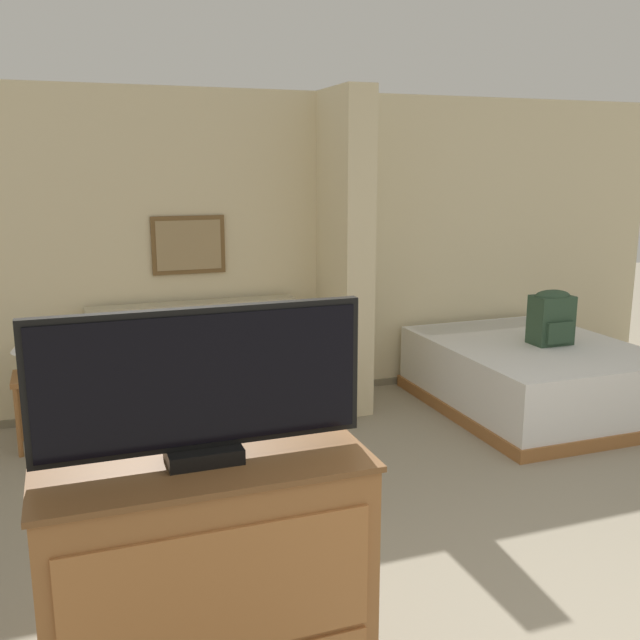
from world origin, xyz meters
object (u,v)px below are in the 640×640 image
bed (530,375)px  tv_dresser (210,608)px  couch (202,382)px  backpack (552,316)px  coffee_table (237,422)px  tv (201,384)px  table_lamp (37,338)px

bed → tv_dresser: bearing=-140.8°
couch → tv_dresser: tv_dresser is taller
couch → backpack: 2.87m
coffee_table → tv: 2.39m
tv_dresser → coffee_table: bearing=74.3°
coffee_table → backpack: backpack is taller
table_lamp → tv: tv is taller
tv → backpack: bearing=37.4°
coffee_table → table_lamp: bearing=139.8°
couch → coffee_table: couch is taller
backpack → tv_dresser: bearing=-142.6°
table_lamp → bed: table_lamp is taller
couch → coffee_table: bearing=-88.8°
tv_dresser → tv: (0.00, 0.00, 0.79)m
couch → bed: bearing=-12.2°
tv_dresser → tv: 0.79m
table_lamp → bed: size_ratio=0.20×
coffee_table → backpack: (2.74, 0.44, 0.41)m
table_lamp → tv_dresser: tv_dresser is taller
coffee_table → backpack: bearing=9.0°
bed → backpack: backpack is taller
couch → table_lamp: bearing=-176.5°
table_lamp → bed: 3.89m
table_lamp → backpack: bearing=-8.3°
tv → bed: size_ratio=0.55×
table_lamp → tv_dresser: (0.60, -3.12, -0.27)m
tv_dresser → couch: bearing=79.8°
table_lamp → tv_dresser: 3.19m
table_lamp → tv_dresser: size_ratio=0.36×
tv_dresser → backpack: size_ratio=2.40×
coffee_table → bed: (2.63, 0.51, -0.10)m
backpack → couch: bearing=166.8°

